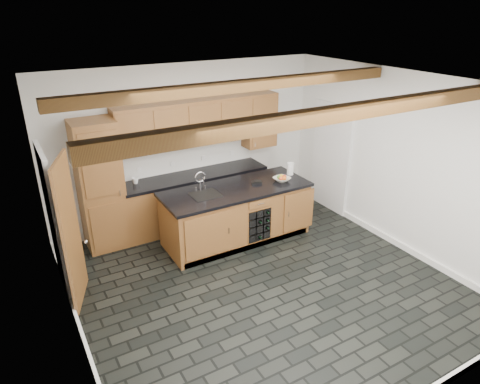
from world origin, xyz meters
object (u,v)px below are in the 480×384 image
object	(u,v)px
island	(237,214)
kitchen_scale	(257,182)
paper_towel	(290,169)
fruit_bowl	(282,179)

from	to	relation	value
island	kitchen_scale	xyz separation A→B (m)	(0.39, 0.01, 0.49)
paper_towel	kitchen_scale	bearing A→B (deg)	-175.17
kitchen_scale	fruit_bowl	distance (m)	0.44
island	kitchen_scale	world-z (taller)	kitchen_scale
island	paper_towel	distance (m)	1.25
island	kitchen_scale	distance (m)	0.62
kitchen_scale	paper_towel	size ratio (longest dim) A/B	0.87
kitchen_scale	fruit_bowl	xyz separation A→B (m)	(0.42, -0.12, 0.01)
fruit_bowl	paper_towel	bearing A→B (deg)	31.37
island	fruit_bowl	xyz separation A→B (m)	(0.81, -0.11, 0.50)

